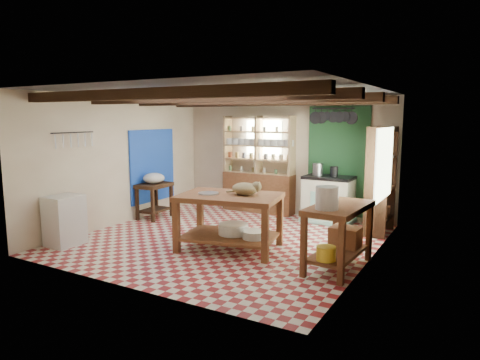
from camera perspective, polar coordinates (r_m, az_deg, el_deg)
The scene contains 30 objects.
floor at distance 7.75m, azimuth -1.86°, elevation -7.96°, with size 5.00×5.00×0.02m, color maroon.
ceiling at distance 7.45m, azimuth -1.96°, elevation 11.68°, with size 5.00×5.00×0.02m, color #444549.
wall_back at distance 9.69m, azimuth 5.89°, elevation 3.19°, with size 5.00×0.04×2.60m, color beige.
wall_front at distance 5.54m, azimuth -15.62°, elevation -0.97°, with size 5.00×0.04×2.60m, color beige.
wall_left at distance 9.05m, azimuth -15.52°, elevation 2.56°, with size 0.04×5.00×2.60m, color beige.
wall_right at distance 6.54m, azimuth 17.07°, elevation 0.36°, with size 0.04×5.00×2.60m, color beige.
ceiling_beams at distance 7.45m, azimuth -1.95°, elevation 10.76°, with size 5.00×3.80×0.15m, color #341F12.
blue_wall_patch at distance 9.70m, azimuth -11.58°, elevation 1.88°, with size 0.04×1.40×1.60m, color blue.
green_wall_patch at distance 9.24m, azimuth 12.91°, elevation 2.45°, with size 1.30×0.04×2.30m, color #1E4C28.
window_back at distance 9.86m, azimuth 3.21°, elevation 5.64°, with size 0.90×0.02×0.80m, color white.
window_right at distance 7.51m, azimuth 18.66°, elevation 2.05°, with size 0.02×1.30×1.20m, color white.
utensil_rail at distance 8.17m, azimuth -21.35°, elevation 5.07°, with size 0.06×0.90×0.28m, color black.
pot_rack at distance 8.79m, azimuth 12.31°, elevation 8.25°, with size 0.86×0.12×0.36m, color black.
shelving_unit at distance 9.78m, azimuth 2.47°, elevation 2.09°, with size 1.70×0.34×2.20m, color tan.
tall_rack at distance 8.37m, azimuth 18.26°, elevation -0.08°, with size 0.40×0.86×2.00m, color #341F12.
work_table at distance 7.09m, azimuth -1.40°, elevation -5.60°, with size 1.62×1.08×0.92m, color brown.
stove at distance 9.07m, azimuth 11.72°, elevation -2.51°, with size 0.99×0.67×0.97m, color silver.
prep_table at distance 9.43m, azimuth -11.33°, elevation -2.74°, with size 0.52×0.75×0.76m, color #341F12.
white_cabinet at distance 7.91m, azimuth -22.35°, elevation -5.00°, with size 0.47×0.57×0.85m, color silver.
right_counter at distance 6.35m, azimuth 12.97°, elevation -7.41°, with size 0.65×1.30×0.93m, color brown.
cat at distance 6.94m, azimuth 0.66°, elevation -1.18°, with size 0.45×0.34×0.20m, color #917D54.
steel_tray at distance 7.07m, azimuth -4.22°, elevation -1.77°, with size 0.34×0.34×0.02m, color #A6A6AD.
basin_large at distance 7.15m, azimuth -0.88°, elevation -6.54°, with size 0.50×0.50×0.17m, color silver.
basin_small at distance 6.90m, azimuth 1.85°, elevation -7.30°, with size 0.36×0.36×0.13m, color silver.
kettle_left at distance 9.05m, azimuth 10.33°, elevation 1.42°, with size 0.22×0.22×0.25m, color #A6A6AD.
kettle_right at distance 8.95m, azimuth 12.43°, elevation 1.13°, with size 0.16×0.16×0.20m, color black.
enamel_bowl at distance 9.34m, azimuth -11.42°, elevation 0.24°, with size 0.46×0.46×0.23m, color silver.
white_bucket at distance 5.91m, azimuth 11.52°, elevation -2.34°, with size 0.31×0.31×0.31m, color silver.
wicker_basket at distance 6.64m, azimuth 13.88°, elevation -7.37°, with size 0.43×0.34×0.30m, color #975E3D.
yellow_tub at distance 5.98m, azimuth 11.39°, elevation -9.57°, with size 0.26×0.26×0.19m, color gold.
Camera 1 is at (3.91, -6.33, 2.17)m, focal length 32.00 mm.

